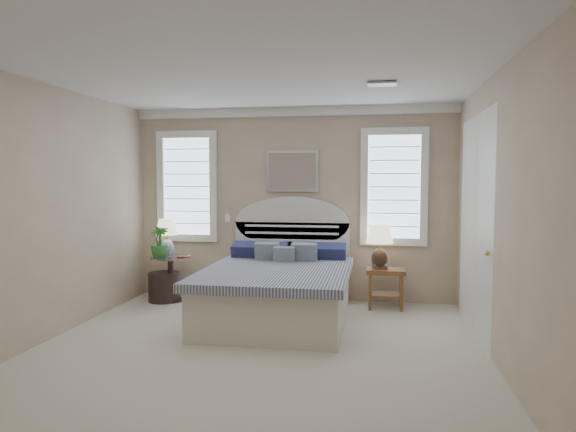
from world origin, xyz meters
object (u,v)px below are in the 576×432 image
at_px(lamp_left, 167,233).
at_px(nightstand_right, 386,279).
at_px(side_table_left, 171,274).
at_px(floor_pot, 165,287).
at_px(lamp_right, 380,242).
at_px(bed, 279,287).

bearing_deg(lamp_left, nightstand_right, 1.92).
xyz_separation_m(side_table_left, lamp_left, (-0.05, -0.00, 0.57)).
relative_size(floor_pot, lamp_right, 0.75).
bearing_deg(lamp_right, nightstand_right, 15.97).
distance_m(nightstand_right, lamp_left, 3.06).
bearing_deg(nightstand_right, lamp_right, -164.03).
distance_m(side_table_left, floor_pot, 0.21).
bearing_deg(bed, side_table_left, 160.26).
xyz_separation_m(nightstand_right, lamp_left, (-3.00, -0.10, 0.57)).
bearing_deg(floor_pot, nightstand_right, 1.87).
bearing_deg(bed, lamp_right, 28.81).
distance_m(bed, lamp_left, 1.89).
xyz_separation_m(floor_pot, lamp_right, (2.96, 0.07, 0.69)).
xyz_separation_m(floor_pot, lamp_left, (0.05, -0.00, 0.75)).
xyz_separation_m(side_table_left, nightstand_right, (2.95, 0.10, -0.00)).
bearing_deg(nightstand_right, bed, -151.97).
bearing_deg(lamp_right, floor_pot, -178.55).
height_order(lamp_left, lamp_right, lamp_left).
relative_size(side_table_left, lamp_left, 1.19).
distance_m(floor_pot, lamp_right, 3.04).
xyz_separation_m(bed, side_table_left, (-1.65, 0.59, 0.00)).
height_order(floor_pot, lamp_right, lamp_right).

